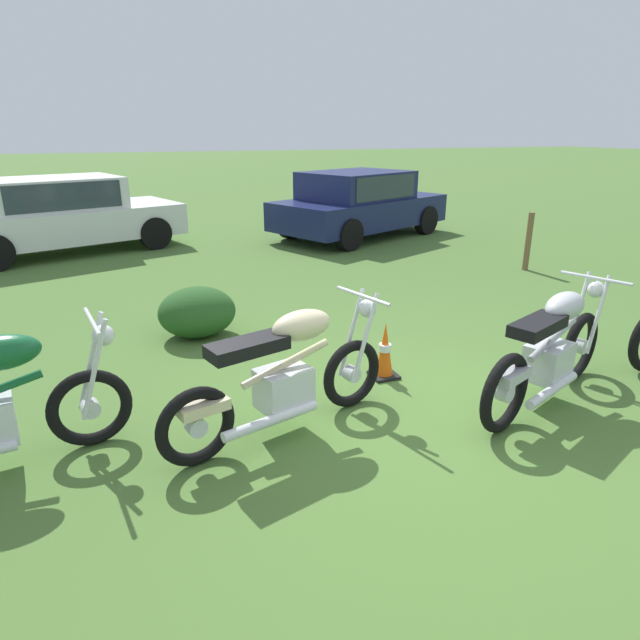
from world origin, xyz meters
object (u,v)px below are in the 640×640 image
car_white (60,211)px  car_navy (359,201)px  motorcycle_cream (284,375)px  motorcycle_silver (550,350)px  traffic_cone (385,352)px  shrub_low (197,312)px  fence_post_wooden (528,241)px

car_white → car_navy: size_ratio=1.04×
motorcycle_cream → motorcycle_silver: size_ratio=1.02×
motorcycle_silver → car_navy: size_ratio=0.44×
car_navy → motorcycle_cream: bearing=-142.2°
traffic_cone → shrub_low: shrub_low is taller
motorcycle_silver → car_white: size_ratio=0.42×
motorcycle_silver → car_white: car_white is taller
car_navy → shrub_low: 6.63m
fence_post_wooden → traffic_cone: bearing=-145.0°
car_white → fence_post_wooden: 8.67m
motorcycle_cream → car_navy: 8.41m
motorcycle_silver → fence_post_wooden: 5.01m
car_white → motorcycle_cream: bearing=-94.0°
car_white → traffic_cone: bearing=-84.6°
car_white → traffic_cone: 8.04m
traffic_cone → motorcycle_silver: bearing=-40.6°
car_navy → motorcycle_silver: bearing=-126.2°
motorcycle_cream → fence_post_wooden: 6.51m
car_white → fence_post_wooden: size_ratio=4.70×
shrub_low → fence_post_wooden: bearing=11.8°
motorcycle_silver → car_navy: bearing=54.9°
motorcycle_cream → fence_post_wooden: motorcycle_cream is taller
motorcycle_silver → traffic_cone: (-1.10, 0.94, -0.23)m
motorcycle_silver → car_navy: 7.90m
motorcycle_cream → traffic_cone: 1.37m
car_white → car_navy: (6.05, -0.58, -0.00)m
traffic_cone → car_white: bearing=113.8°
car_white → shrub_low: car_white is taller
motorcycle_silver → shrub_low: bearing=111.4°
motorcycle_cream → car_navy: size_ratio=0.45×
car_navy → fence_post_wooden: (1.43, -3.80, -0.31)m
motorcycle_cream → shrub_low: size_ratio=2.25×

